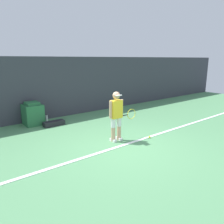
% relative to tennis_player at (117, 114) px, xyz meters
% --- Properties ---
extents(ground_plane, '(24.00, 24.00, 0.00)m').
position_rel_tennis_player_xyz_m(ground_plane, '(-0.17, -0.51, -0.83)').
color(ground_plane, '#518C5B').
extents(back_wall, '(24.00, 0.10, 2.52)m').
position_rel_tennis_player_xyz_m(back_wall, '(-0.17, 3.72, 0.43)').
color(back_wall, '#383842').
rests_on(back_wall, ground_plane).
extents(court_baseline, '(21.60, 0.10, 0.01)m').
position_rel_tennis_player_xyz_m(court_baseline, '(-0.17, -0.42, -0.82)').
color(court_baseline, white).
rests_on(court_baseline, ground_plane).
extents(tennis_player, '(1.00, 0.29, 1.50)m').
position_rel_tennis_player_xyz_m(tennis_player, '(0.00, 0.00, 0.00)').
color(tennis_player, tan).
rests_on(tennis_player, ground_plane).
extents(tennis_ball, '(0.07, 0.07, 0.07)m').
position_rel_tennis_player_xyz_m(tennis_ball, '(0.96, -0.48, -0.79)').
color(tennis_ball, '#D1E533').
rests_on(tennis_ball, ground_plane).
extents(covered_chair, '(0.66, 0.71, 0.87)m').
position_rel_tennis_player_xyz_m(covered_chair, '(-1.39, 3.27, -0.42)').
color(covered_chair, '#28663D').
rests_on(covered_chair, ground_plane).
extents(equipment_bag, '(0.78, 0.29, 0.17)m').
position_rel_tennis_player_xyz_m(equipment_bag, '(-0.85, 2.64, -0.74)').
color(equipment_bag, black).
rests_on(equipment_bag, ground_plane).
extents(water_bottle, '(0.09, 0.09, 0.27)m').
position_rel_tennis_player_xyz_m(water_bottle, '(-0.83, 3.38, -0.70)').
color(water_bottle, white).
rests_on(water_bottle, ground_plane).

